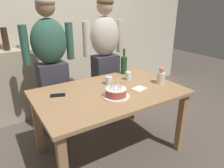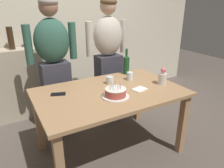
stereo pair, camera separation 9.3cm
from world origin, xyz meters
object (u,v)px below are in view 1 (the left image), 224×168
object	(u,v)px
birthday_cake	(116,93)
cell_phone	(58,95)
wine_bottle	(124,64)
water_glass_far	(109,80)
flower_vase	(161,76)
water_glass_near	(128,76)
person_man_bearded	(52,67)
person_woman_cardigan	(105,59)
napkin_stack	(139,89)

from	to	relation	value
birthday_cake	cell_phone	size ratio (longest dim) A/B	1.83
birthday_cake	wine_bottle	bearing A→B (deg)	48.72
water_glass_far	flower_vase	xyz separation A→B (m)	(0.51, -0.29, 0.04)
water_glass_near	person_man_bearded	size ratio (longest dim) A/B	0.06
cell_phone	person_woman_cardigan	world-z (taller)	person_woman_cardigan
person_man_bearded	person_woman_cardigan	world-z (taller)	same
water_glass_far	person_man_bearded	size ratio (longest dim) A/B	0.05
water_glass_far	napkin_stack	bearing A→B (deg)	-57.12
water_glass_far	wine_bottle	xyz separation A→B (m)	(0.35, 0.21, 0.09)
water_glass_near	wine_bottle	size ratio (longest dim) A/B	0.30
birthday_cake	person_man_bearded	distance (m)	0.95
wine_bottle	person_woman_cardigan	world-z (taller)	person_woman_cardigan
person_man_bearded	flower_vase	bearing A→B (deg)	139.21
cell_phone	napkin_stack	size ratio (longest dim) A/B	0.97
flower_vase	water_glass_near	bearing A→B (deg)	129.60
birthday_cake	person_woman_cardigan	bearing A→B (deg)	65.54
napkin_stack	person_woman_cardigan	size ratio (longest dim) A/B	0.09
cell_phone	water_glass_far	bearing A→B (deg)	20.07
water_glass_far	cell_phone	world-z (taller)	water_glass_far
person_man_bearded	water_glass_far	bearing A→B (deg)	130.61
wine_bottle	cell_phone	bearing A→B (deg)	-167.33
flower_vase	person_man_bearded	bearing A→B (deg)	139.21
cell_phone	person_man_bearded	bearing A→B (deg)	97.23
wine_bottle	flower_vase	xyz separation A→B (m)	(0.15, -0.51, -0.05)
water_glass_near	napkin_stack	world-z (taller)	water_glass_near
water_glass_near	water_glass_far	distance (m)	0.27
wine_bottle	cell_phone	size ratio (longest dim) A/B	2.25
napkin_stack	person_man_bearded	size ratio (longest dim) A/B	0.09
water_glass_far	wine_bottle	bearing A→B (deg)	30.77
water_glass_far	birthday_cake	bearing A→B (deg)	-110.20
water_glass_far	flower_vase	distance (m)	0.59
water_glass_far	person_woman_cardigan	bearing A→B (deg)	63.07
person_man_bearded	wine_bottle	bearing A→B (deg)	157.90
cell_phone	napkin_stack	bearing A→B (deg)	-0.85
water_glass_far	person_woman_cardigan	distance (m)	0.62
birthday_cake	water_glass_near	distance (m)	0.51
birthday_cake	person_man_bearded	bearing A→B (deg)	111.49
cell_phone	flower_vase	size ratio (longest dim) A/B	0.75
cell_phone	flower_vase	bearing A→B (deg)	4.95
flower_vase	napkin_stack	bearing A→B (deg)	-179.24
birthday_cake	wine_bottle	xyz separation A→B (m)	(0.48, 0.54, 0.09)
flower_vase	person_man_bearded	xyz separation A→B (m)	(-0.97, 0.84, 0.05)
water_glass_near	flower_vase	xyz separation A→B (m)	(0.24, -0.29, 0.04)
birthday_cake	water_glass_far	distance (m)	0.35
birthday_cake	water_glass_far	bearing A→B (deg)	69.80
person_man_bearded	person_woman_cardigan	size ratio (longest dim) A/B	1.00
water_glass_far	napkin_stack	distance (m)	0.36
water_glass_near	flower_vase	size ratio (longest dim) A/B	0.50
napkin_stack	water_glass_far	bearing A→B (deg)	122.88
wine_bottle	person_woman_cardigan	bearing A→B (deg)	103.13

